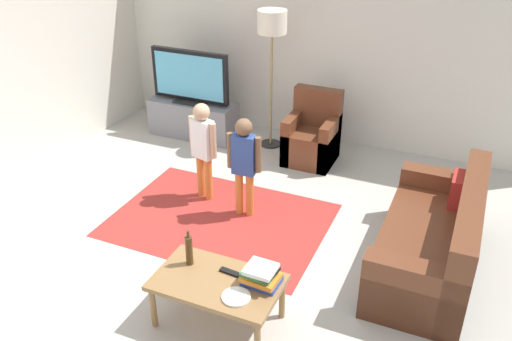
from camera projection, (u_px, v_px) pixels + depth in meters
ground at (231, 258)px, 5.18m from camera, size 7.80×7.80×0.00m
wall_back at (332, 40)px, 6.95m from camera, size 6.00×0.12×2.70m
area_rug at (220, 220)px, 5.75m from camera, size 2.20×1.60×0.01m
tv_stand at (193, 119)px, 7.51m from camera, size 1.20×0.44×0.50m
tv at (190, 77)px, 7.20m from camera, size 1.10×0.28×0.71m
couch at (437, 243)px, 4.90m from camera, size 0.80×1.80×0.86m
armchair at (313, 138)px, 6.84m from camera, size 0.60×0.60×0.90m
floor_lamp at (272, 30)px, 6.62m from camera, size 0.36×0.36×1.78m
child_near_tv at (203, 143)px, 5.85m from camera, size 0.36×0.19×1.12m
child_center at (244, 159)px, 5.55m from camera, size 0.37×0.18×1.10m
coffee_table at (217, 285)px, 4.28m from camera, size 1.00×0.60×0.42m
book_stack at (261, 275)px, 4.19m from camera, size 0.30×0.25×0.17m
bottle at (189, 250)px, 4.38m from camera, size 0.06×0.06×0.32m
tv_remote at (230, 272)px, 4.33m from camera, size 0.17×0.06×0.02m
plate at (236, 297)px, 4.08m from camera, size 0.22×0.22×0.02m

